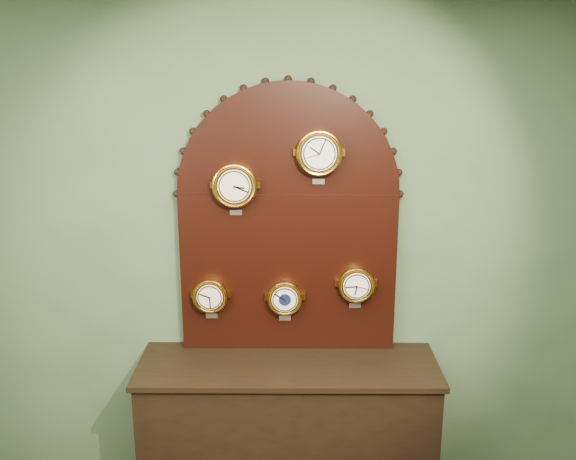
{
  "coord_description": "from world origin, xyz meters",
  "views": [
    {
      "loc": [
        0.02,
        -0.96,
        2.45
      ],
      "look_at": [
        0.0,
        2.25,
        1.58
      ],
      "focal_mm": 40.06,
      "sensor_mm": 36.0,
      "label": 1
    }
  ],
  "objects_px": {
    "shop_counter": "(288,433)",
    "arabic_clock": "(319,153)",
    "hygrometer": "(210,295)",
    "roman_clock": "(235,185)",
    "display_board": "(288,212)",
    "barometer": "(285,298)",
    "tide_clock": "(356,284)"
  },
  "relations": [
    {
      "from": "arabic_clock",
      "to": "tide_clock",
      "type": "xyz_separation_m",
      "value": [
        0.21,
        0.0,
        -0.73
      ]
    },
    {
      "from": "hygrometer",
      "to": "tide_clock",
      "type": "distance_m",
      "value": 0.81
    },
    {
      "from": "arabic_clock",
      "to": "barometer",
      "type": "bearing_deg",
      "value": 179.67
    },
    {
      "from": "display_board",
      "to": "roman_clock",
      "type": "height_order",
      "value": "display_board"
    },
    {
      "from": "shop_counter",
      "to": "barometer",
      "type": "relative_size",
      "value": 6.47
    },
    {
      "from": "barometer",
      "to": "tide_clock",
      "type": "height_order",
      "value": "tide_clock"
    },
    {
      "from": "roman_clock",
      "to": "arabic_clock",
      "type": "distance_m",
      "value": 0.48
    },
    {
      "from": "hygrometer",
      "to": "arabic_clock",
      "type": "bearing_deg",
      "value": -0.12
    },
    {
      "from": "arabic_clock",
      "to": "barometer",
      "type": "distance_m",
      "value": 0.83
    },
    {
      "from": "shop_counter",
      "to": "arabic_clock",
      "type": "bearing_deg",
      "value": 43.38
    },
    {
      "from": "hygrometer",
      "to": "shop_counter",
      "type": "bearing_deg",
      "value": -19.63
    },
    {
      "from": "shop_counter",
      "to": "display_board",
      "type": "height_order",
      "value": "display_board"
    },
    {
      "from": "arabic_clock",
      "to": "display_board",
      "type": "bearing_deg",
      "value": 157.52
    },
    {
      "from": "display_board",
      "to": "roman_clock",
      "type": "distance_m",
      "value": 0.33
    },
    {
      "from": "roman_clock",
      "to": "arabic_clock",
      "type": "relative_size",
      "value": 0.99
    },
    {
      "from": "barometer",
      "to": "shop_counter",
      "type": "bearing_deg",
      "value": -83.24
    },
    {
      "from": "shop_counter",
      "to": "barometer",
      "type": "bearing_deg",
      "value": 96.76
    },
    {
      "from": "barometer",
      "to": "tide_clock",
      "type": "relative_size",
      "value": 0.98
    },
    {
      "from": "shop_counter",
      "to": "barometer",
      "type": "distance_m",
      "value": 0.77
    },
    {
      "from": "display_board",
      "to": "hygrometer",
      "type": "xyz_separation_m",
      "value": [
        -0.43,
        -0.07,
        -0.46
      ]
    },
    {
      "from": "roman_clock",
      "to": "arabic_clock",
      "type": "xyz_separation_m",
      "value": [
        0.45,
        -0.0,
        0.17
      ]
    },
    {
      "from": "hygrometer",
      "to": "roman_clock",
      "type": "bearing_deg",
      "value": -0.45
    },
    {
      "from": "barometer",
      "to": "roman_clock",
      "type": "bearing_deg",
      "value": -179.8
    },
    {
      "from": "display_board",
      "to": "arabic_clock",
      "type": "relative_size",
      "value": 5.21
    },
    {
      "from": "display_board",
      "to": "barometer",
      "type": "distance_m",
      "value": 0.48
    },
    {
      "from": "display_board",
      "to": "tide_clock",
      "type": "distance_m",
      "value": 0.55
    },
    {
      "from": "shop_counter",
      "to": "tide_clock",
      "type": "bearing_deg",
      "value": 22.27
    },
    {
      "from": "shop_counter",
      "to": "roman_clock",
      "type": "distance_m",
      "value": 1.43
    },
    {
      "from": "shop_counter",
      "to": "hygrometer",
      "type": "relative_size",
      "value": 6.51
    },
    {
      "from": "shop_counter",
      "to": "tide_clock",
      "type": "distance_m",
      "value": 0.93
    },
    {
      "from": "shop_counter",
      "to": "arabic_clock",
      "type": "distance_m",
      "value": 1.58
    },
    {
      "from": "hygrometer",
      "to": "barometer",
      "type": "relative_size",
      "value": 0.99
    }
  ]
}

